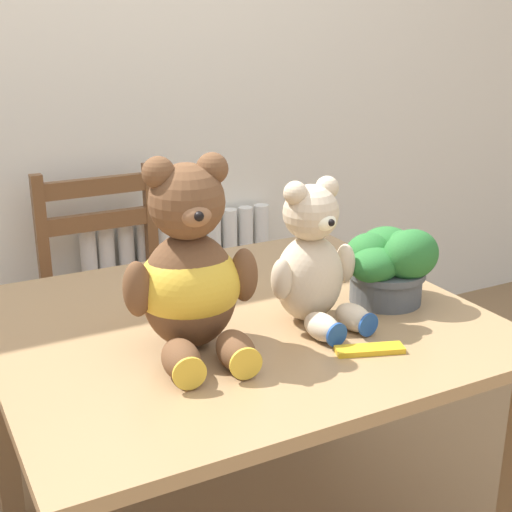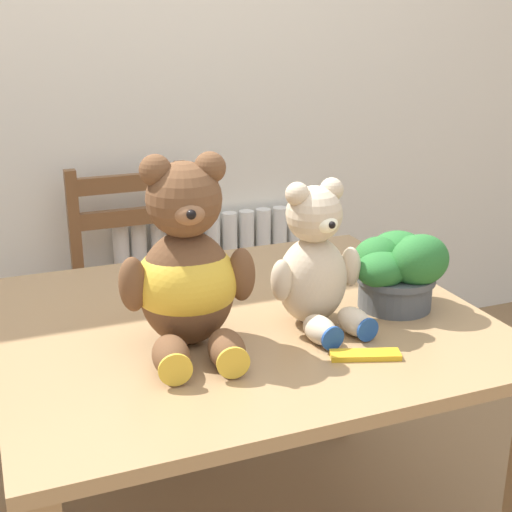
{
  "view_description": "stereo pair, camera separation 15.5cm",
  "coord_description": "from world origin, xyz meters",
  "px_view_note": "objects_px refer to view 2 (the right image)",
  "views": [
    {
      "loc": [
        -0.68,
        -0.89,
        1.39
      ],
      "look_at": [
        0.01,
        0.41,
        0.88
      ],
      "focal_mm": 50.0,
      "sensor_mm": 36.0,
      "label": 1
    },
    {
      "loc": [
        -0.54,
        -0.95,
        1.39
      ],
      "look_at": [
        0.01,
        0.41,
        0.88
      ],
      "focal_mm": 50.0,
      "sensor_mm": 36.0,
      "label": 2
    }
  ],
  "objects_px": {
    "teddy_bear_left": "(187,272)",
    "chocolate_bar": "(365,355)",
    "potted_plant": "(397,268)",
    "wooden_chair_behind": "(142,291)",
    "teddy_bear_right": "(315,264)"
  },
  "relations": [
    {
      "from": "potted_plant",
      "to": "chocolate_bar",
      "type": "height_order",
      "value": "potted_plant"
    },
    {
      "from": "teddy_bear_right",
      "to": "chocolate_bar",
      "type": "bearing_deg",
      "value": 89.71
    },
    {
      "from": "wooden_chair_behind",
      "to": "teddy_bear_right",
      "type": "height_order",
      "value": "teddy_bear_right"
    },
    {
      "from": "teddy_bear_right",
      "to": "teddy_bear_left",
      "type": "bearing_deg",
      "value": -6.95
    },
    {
      "from": "wooden_chair_behind",
      "to": "teddy_bear_left",
      "type": "xyz_separation_m",
      "value": [
        -0.11,
        -0.97,
        0.42
      ]
    },
    {
      "from": "potted_plant",
      "to": "chocolate_bar",
      "type": "relative_size",
      "value": 1.54
    },
    {
      "from": "teddy_bear_left",
      "to": "chocolate_bar",
      "type": "bearing_deg",
      "value": 155.24
    },
    {
      "from": "wooden_chair_behind",
      "to": "potted_plant",
      "type": "relative_size",
      "value": 3.86
    },
    {
      "from": "teddy_bear_left",
      "to": "teddy_bear_right",
      "type": "bearing_deg",
      "value": -173.26
    },
    {
      "from": "wooden_chair_behind",
      "to": "teddy_bear_right",
      "type": "bearing_deg",
      "value": 101.12
    },
    {
      "from": "wooden_chair_behind",
      "to": "chocolate_bar",
      "type": "distance_m",
      "value": 1.22
    },
    {
      "from": "teddy_bear_left",
      "to": "potted_plant",
      "type": "bearing_deg",
      "value": -171.66
    },
    {
      "from": "wooden_chair_behind",
      "to": "teddy_bear_left",
      "type": "height_order",
      "value": "teddy_bear_left"
    },
    {
      "from": "potted_plant",
      "to": "chocolate_bar",
      "type": "distance_m",
      "value": 0.31
    },
    {
      "from": "potted_plant",
      "to": "chocolate_bar",
      "type": "xyz_separation_m",
      "value": [
        -0.2,
        -0.21,
        -0.09
      ]
    }
  ]
}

